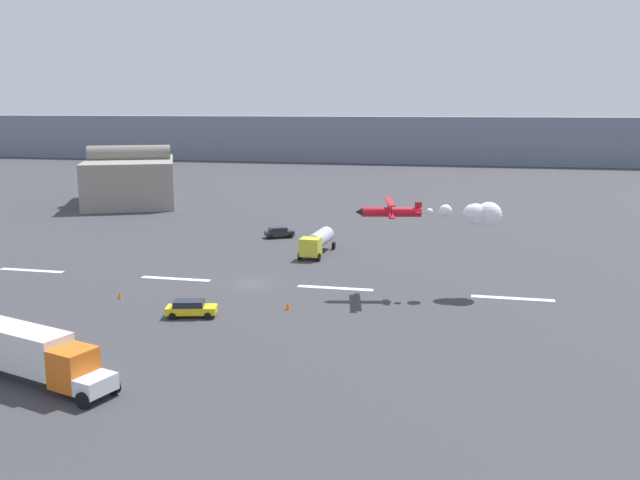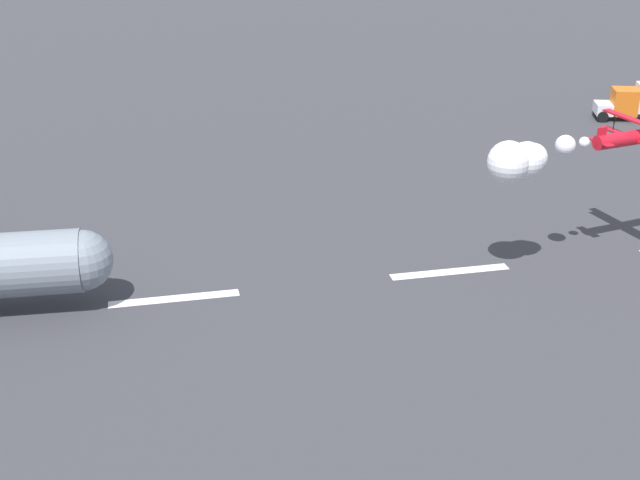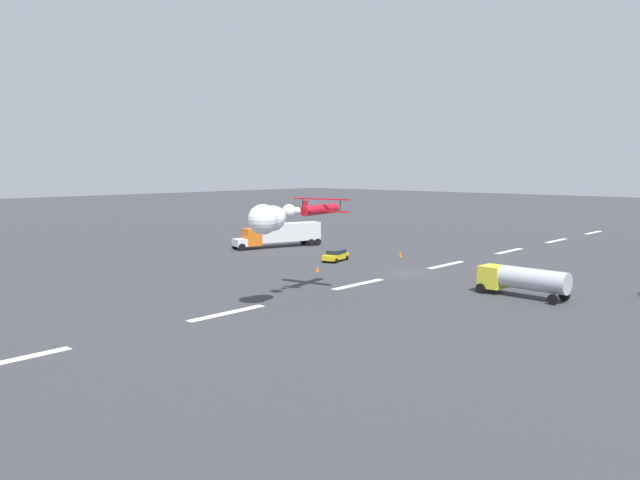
# 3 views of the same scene
# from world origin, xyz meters

# --- Properties ---
(ground_plane) EXTENTS (440.00, 440.00, 0.00)m
(ground_plane) POSITION_xyz_m (0.00, 0.00, 0.00)
(ground_plane) COLOR #38383D
(ground_plane) RESTS_ON ground
(runway_stripe_0) EXTENTS (8.00, 0.90, 0.01)m
(runway_stripe_0) POSITION_xyz_m (-62.65, 0.00, 0.01)
(runway_stripe_0) COLOR white
(runway_stripe_0) RESTS_ON ground
(runway_stripe_1) EXTENTS (8.00, 0.90, 0.01)m
(runway_stripe_1) POSITION_xyz_m (-44.75, 0.00, 0.01)
(runway_stripe_1) COLOR white
(runway_stripe_1) RESTS_ON ground
(runway_stripe_2) EXTENTS (8.00, 0.90, 0.01)m
(runway_stripe_2) POSITION_xyz_m (-26.85, 0.00, 0.01)
(runway_stripe_2) COLOR white
(runway_stripe_2) RESTS_ON ground
(runway_stripe_3) EXTENTS (8.00, 0.90, 0.01)m
(runway_stripe_3) POSITION_xyz_m (-8.95, 0.00, 0.01)
(runway_stripe_3) COLOR white
(runway_stripe_3) RESTS_ON ground
(runway_stripe_4) EXTENTS (8.00, 0.90, 0.01)m
(runway_stripe_4) POSITION_xyz_m (8.95, 0.00, 0.01)
(runway_stripe_4) COLOR white
(runway_stripe_4) RESTS_ON ground
(runway_stripe_5) EXTENTS (8.00, 0.90, 0.01)m
(runway_stripe_5) POSITION_xyz_m (26.85, 0.00, 0.01)
(runway_stripe_5) COLOR white
(runway_stripe_5) RESTS_ON ground
(runway_stripe_6) EXTENTS (8.00, 0.90, 0.01)m
(runway_stripe_6) POSITION_xyz_m (44.75, 0.00, 0.01)
(runway_stripe_6) COLOR white
(runway_stripe_6) RESTS_ON ground
(stunt_biplane_red) EXTENTS (14.43, 6.51, 2.68)m
(stunt_biplane_red) POSITION_xyz_m (21.89, 1.32, 8.09)
(stunt_biplane_red) COLOR red
(semi_truck_orange) EXTENTS (14.41, 6.94, 3.70)m
(semi_truck_orange) POSITION_xyz_m (-7.17, -28.70, 2.12)
(semi_truck_orange) COLOR silver
(semi_truck_orange) RESTS_ON ground
(fuel_tanker_truck) EXTENTS (3.14, 8.78, 2.90)m
(fuel_tanker_truck) POSITION_xyz_m (3.46, 15.69, 1.74)
(fuel_tanker_truck) COLOR yellow
(fuel_tanker_truck) RESTS_ON ground
(followme_car_yellow) EXTENTS (4.78, 2.87, 1.52)m
(followme_car_yellow) POSITION_xyz_m (-1.81, -12.56, 0.81)
(followme_car_yellow) COLOR yellow
(followme_car_yellow) RESTS_ON ground
(traffic_cone_near) EXTENTS (0.44, 0.44, 0.75)m
(traffic_cone_near) POSITION_xyz_m (-11.00, -8.61, 0.38)
(traffic_cone_near) COLOR orange
(traffic_cone_near) RESTS_ON ground
(traffic_cone_far) EXTENTS (0.44, 0.44, 0.75)m
(traffic_cone_far) POSITION_xyz_m (6.16, -8.57, 0.38)
(traffic_cone_far) COLOR orange
(traffic_cone_far) RESTS_ON ground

